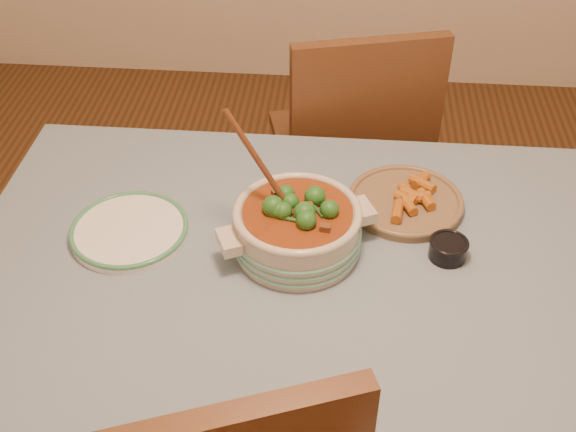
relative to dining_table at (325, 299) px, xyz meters
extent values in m
cube|color=brown|center=(0.00, 0.00, 0.06)|extent=(1.60, 1.00, 0.05)
cube|color=gray|center=(0.00, 0.00, 0.09)|extent=(1.68, 1.08, 0.01)
cylinder|color=brown|center=(-0.73, 0.43, -0.31)|extent=(0.07, 0.07, 0.70)
cylinder|color=brown|center=(0.73, 0.43, -0.31)|extent=(0.07, 0.07, 0.70)
cylinder|color=beige|center=(-0.07, 0.07, 0.15)|extent=(0.37, 0.37, 0.11)
torus|color=beige|center=(-0.07, 0.07, 0.20)|extent=(0.29, 0.29, 0.02)
cube|color=beige|center=(0.07, 0.13, 0.16)|extent=(0.07, 0.09, 0.03)
cube|color=beige|center=(-0.22, 0.00, 0.16)|extent=(0.07, 0.09, 0.03)
cylinder|color=#883913|center=(-0.07, 0.07, 0.20)|extent=(0.25, 0.25, 0.02)
cylinder|color=white|center=(-0.47, 0.09, 0.10)|extent=(0.36, 0.36, 0.02)
torus|color=#3F8B5D|center=(-0.47, 0.09, 0.11)|extent=(0.28, 0.28, 0.01)
cylinder|color=black|center=(0.27, 0.07, 0.11)|extent=(0.11, 0.11, 0.04)
torus|color=black|center=(0.27, 0.07, 0.13)|extent=(0.09, 0.09, 0.01)
cylinder|color=black|center=(0.27, 0.07, 0.13)|extent=(0.07, 0.07, 0.01)
cylinder|color=#7E6046|center=(0.18, 0.25, 0.10)|extent=(0.37, 0.37, 0.02)
torus|color=#7E6046|center=(0.18, 0.25, 0.11)|extent=(0.29, 0.29, 0.02)
cube|color=brown|center=(0.04, 0.89, -0.17)|extent=(0.56, 0.56, 0.04)
cube|color=brown|center=(0.09, 0.69, 0.08)|extent=(0.46, 0.16, 0.49)
cylinder|color=brown|center=(0.18, 1.13, -0.42)|extent=(0.04, 0.04, 0.49)
cylinder|color=brown|center=(-0.21, 1.03, -0.42)|extent=(0.04, 0.04, 0.49)
cylinder|color=brown|center=(0.28, 0.75, -0.42)|extent=(0.04, 0.04, 0.49)
cylinder|color=brown|center=(-0.10, 0.65, -0.42)|extent=(0.04, 0.04, 0.49)
camera|label=1|loc=(0.01, -1.17, 1.23)|focal=45.00mm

